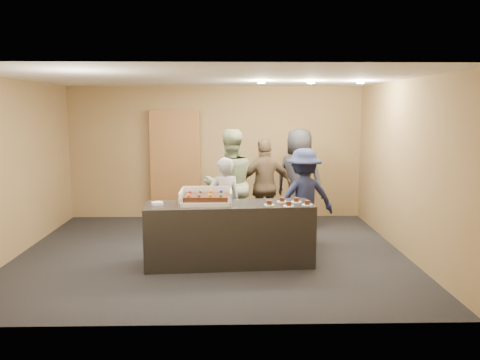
{
  "coord_description": "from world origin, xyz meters",
  "views": [
    {
      "loc": [
        0.29,
        -7.14,
        2.25
      ],
      "look_at": [
        0.45,
        0.0,
        1.16
      ],
      "focal_mm": 35.0,
      "sensor_mm": 36.0,
      "label": 1
    }
  ],
  "objects_px": {
    "sheet_cake": "(206,197)",
    "person_brown_extra": "(265,186)",
    "serving_counter": "(229,234)",
    "cake_box": "(206,200)",
    "person_server_grey": "(224,204)",
    "person_sage_man": "(230,184)",
    "person_dark_suit": "(299,179)",
    "storage_cabinet": "(176,165)",
    "person_navy_man": "(304,198)",
    "plate_stack": "(157,203)"
  },
  "relations": [
    {
      "from": "plate_stack",
      "to": "person_sage_man",
      "type": "height_order",
      "value": "person_sage_man"
    },
    {
      "from": "serving_counter",
      "to": "person_sage_man",
      "type": "bearing_deg",
      "value": 85.87
    },
    {
      "from": "person_brown_extra",
      "to": "cake_box",
      "type": "bearing_deg",
      "value": 45.13
    },
    {
      "from": "storage_cabinet",
      "to": "sheet_cake",
      "type": "bearing_deg",
      "value": -75.46
    },
    {
      "from": "serving_counter",
      "to": "person_server_grey",
      "type": "bearing_deg",
      "value": 92.62
    },
    {
      "from": "person_sage_man",
      "to": "person_brown_extra",
      "type": "bearing_deg",
      "value": -171.31
    },
    {
      "from": "plate_stack",
      "to": "person_sage_man",
      "type": "bearing_deg",
      "value": 55.48
    },
    {
      "from": "cake_box",
      "to": "plate_stack",
      "type": "xyz_separation_m",
      "value": [
        -0.69,
        -0.08,
        -0.03
      ]
    },
    {
      "from": "sheet_cake",
      "to": "plate_stack",
      "type": "bearing_deg",
      "value": -175.86
    },
    {
      "from": "cake_box",
      "to": "person_navy_man",
      "type": "bearing_deg",
      "value": 29.3
    },
    {
      "from": "person_server_grey",
      "to": "person_dark_suit",
      "type": "relative_size",
      "value": 0.79
    },
    {
      "from": "person_server_grey",
      "to": "person_navy_man",
      "type": "xyz_separation_m",
      "value": [
        1.3,
        0.14,
        0.06
      ]
    },
    {
      "from": "storage_cabinet",
      "to": "plate_stack",
      "type": "height_order",
      "value": "storage_cabinet"
    },
    {
      "from": "person_server_grey",
      "to": "person_dark_suit",
      "type": "xyz_separation_m",
      "value": [
        1.39,
        1.31,
        0.2
      ]
    },
    {
      "from": "person_brown_extra",
      "to": "plate_stack",
      "type": "bearing_deg",
      "value": 32.0
    },
    {
      "from": "person_server_grey",
      "to": "person_sage_man",
      "type": "relative_size",
      "value": 0.78
    },
    {
      "from": "person_dark_suit",
      "to": "person_navy_man",
      "type": "bearing_deg",
      "value": 116.05
    },
    {
      "from": "serving_counter",
      "to": "person_dark_suit",
      "type": "relative_size",
      "value": 1.27
    },
    {
      "from": "cake_box",
      "to": "person_navy_man",
      "type": "distance_m",
      "value": 1.78
    },
    {
      "from": "cake_box",
      "to": "person_navy_man",
      "type": "relative_size",
      "value": 0.45
    },
    {
      "from": "plate_stack",
      "to": "person_server_grey",
      "type": "distance_m",
      "value": 1.25
    },
    {
      "from": "person_server_grey",
      "to": "person_dark_suit",
      "type": "distance_m",
      "value": 1.92
    },
    {
      "from": "cake_box",
      "to": "person_dark_suit",
      "type": "bearing_deg",
      "value": 51.2
    },
    {
      "from": "sheet_cake",
      "to": "person_brown_extra",
      "type": "distance_m",
      "value": 2.02
    },
    {
      "from": "serving_counter",
      "to": "storage_cabinet",
      "type": "bearing_deg",
      "value": 106.55
    },
    {
      "from": "cake_box",
      "to": "person_server_grey",
      "type": "height_order",
      "value": "person_server_grey"
    },
    {
      "from": "sheet_cake",
      "to": "person_sage_man",
      "type": "relative_size",
      "value": 0.33
    },
    {
      "from": "person_server_grey",
      "to": "person_sage_man",
      "type": "bearing_deg",
      "value": -117.26
    },
    {
      "from": "serving_counter",
      "to": "person_brown_extra",
      "type": "relative_size",
      "value": 1.39
    },
    {
      "from": "serving_counter",
      "to": "cake_box",
      "type": "relative_size",
      "value": 3.28
    },
    {
      "from": "cake_box",
      "to": "person_dark_suit",
      "type": "xyz_separation_m",
      "value": [
        1.64,
        2.04,
        -0.0
      ]
    },
    {
      "from": "plate_stack",
      "to": "person_navy_man",
      "type": "bearing_deg",
      "value": 22.93
    },
    {
      "from": "storage_cabinet",
      "to": "person_server_grey",
      "type": "bearing_deg",
      "value": -65.22
    },
    {
      "from": "serving_counter",
      "to": "person_brown_extra",
      "type": "xyz_separation_m",
      "value": [
        0.65,
        1.76,
        0.41
      ]
    },
    {
      "from": "storage_cabinet",
      "to": "person_server_grey",
      "type": "relative_size",
      "value": 1.5
    },
    {
      "from": "sheet_cake",
      "to": "person_brown_extra",
      "type": "bearing_deg",
      "value": 60.78
    },
    {
      "from": "cake_box",
      "to": "person_brown_extra",
      "type": "xyz_separation_m",
      "value": [
        0.99,
        1.74,
        -0.08
      ]
    },
    {
      "from": "sheet_cake",
      "to": "person_brown_extra",
      "type": "height_order",
      "value": "person_brown_extra"
    },
    {
      "from": "sheet_cake",
      "to": "person_dark_suit",
      "type": "bearing_deg",
      "value": 51.56
    },
    {
      "from": "person_brown_extra",
      "to": "person_navy_man",
      "type": "bearing_deg",
      "value": 107.73
    },
    {
      "from": "person_navy_man",
      "to": "person_brown_extra",
      "type": "bearing_deg",
      "value": -67.82
    },
    {
      "from": "sheet_cake",
      "to": "person_navy_man",
      "type": "bearing_deg",
      "value": 30.05
    },
    {
      "from": "person_sage_man",
      "to": "person_dark_suit",
      "type": "relative_size",
      "value": 1.01
    },
    {
      "from": "person_brown_extra",
      "to": "person_sage_man",
      "type": "bearing_deg",
      "value": 10.87
    },
    {
      "from": "person_navy_man",
      "to": "plate_stack",
      "type": "bearing_deg",
      "value": 12.09
    },
    {
      "from": "plate_stack",
      "to": "sheet_cake",
      "type": "bearing_deg",
      "value": 4.14
    },
    {
      "from": "storage_cabinet",
      "to": "sheet_cake",
      "type": "xyz_separation_m",
      "value": [
        0.77,
        -2.96,
        -0.12
      ]
    },
    {
      "from": "sheet_cake",
      "to": "person_sage_man",
      "type": "distance_m",
      "value": 1.49
    },
    {
      "from": "storage_cabinet",
      "to": "person_dark_suit",
      "type": "relative_size",
      "value": 1.18
    },
    {
      "from": "storage_cabinet",
      "to": "person_sage_man",
      "type": "distance_m",
      "value": 1.88
    }
  ]
}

